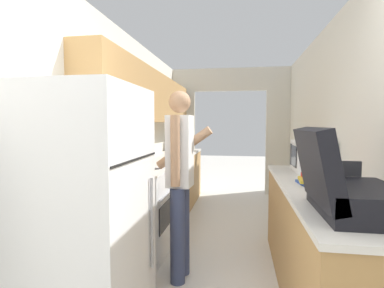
{
  "coord_description": "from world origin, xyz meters",
  "views": [
    {
      "loc": [
        0.22,
        -1.05,
        1.4
      ],
      "look_at": [
        -0.48,
        3.25,
        1.1
      ],
      "focal_mm": 28.0,
      "sensor_mm": 36.0,
      "label": 1
    }
  ],
  "objects_px": {
    "range_oven": "(137,213)",
    "microwave": "(312,156)",
    "book_stack": "(315,180)",
    "suitcase": "(344,188)",
    "refrigerator": "(83,213)",
    "person": "(180,179)"
  },
  "relations": [
    {
      "from": "range_oven",
      "to": "microwave",
      "type": "bearing_deg",
      "value": 9.02
    },
    {
      "from": "book_stack",
      "to": "suitcase",
      "type": "bearing_deg",
      "value": -92.54
    },
    {
      "from": "range_oven",
      "to": "suitcase",
      "type": "distance_m",
      "value": 2.13
    },
    {
      "from": "refrigerator",
      "to": "book_stack",
      "type": "xyz_separation_m",
      "value": [
        1.61,
        0.75,
        0.12
      ]
    },
    {
      "from": "person",
      "to": "book_stack",
      "type": "height_order",
      "value": "person"
    },
    {
      "from": "suitcase",
      "to": "book_stack",
      "type": "bearing_deg",
      "value": 87.46
    },
    {
      "from": "range_oven",
      "to": "book_stack",
      "type": "height_order",
      "value": "range_oven"
    },
    {
      "from": "suitcase",
      "to": "microwave",
      "type": "height_order",
      "value": "suitcase"
    },
    {
      "from": "microwave",
      "to": "refrigerator",
      "type": "bearing_deg",
      "value": -139.74
    },
    {
      "from": "suitcase",
      "to": "microwave",
      "type": "xyz_separation_m",
      "value": [
        0.17,
        1.52,
        0.01
      ]
    },
    {
      "from": "range_oven",
      "to": "person",
      "type": "bearing_deg",
      "value": -35.34
    },
    {
      "from": "person",
      "to": "range_oven",
      "type": "bearing_deg",
      "value": 58.53
    },
    {
      "from": "refrigerator",
      "to": "book_stack",
      "type": "relative_size",
      "value": 5.55
    },
    {
      "from": "refrigerator",
      "to": "microwave",
      "type": "relative_size",
      "value": 3.7
    },
    {
      "from": "refrigerator",
      "to": "range_oven",
      "type": "bearing_deg",
      "value": 92.96
    },
    {
      "from": "book_stack",
      "to": "microwave",
      "type": "bearing_deg",
      "value": 79.42
    },
    {
      "from": "refrigerator",
      "to": "microwave",
      "type": "height_order",
      "value": "refrigerator"
    },
    {
      "from": "microwave",
      "to": "suitcase",
      "type": "bearing_deg",
      "value": -96.41
    },
    {
      "from": "microwave",
      "to": "book_stack",
      "type": "relative_size",
      "value": 1.5
    },
    {
      "from": "range_oven",
      "to": "suitcase",
      "type": "height_order",
      "value": "suitcase"
    },
    {
      "from": "range_oven",
      "to": "person",
      "type": "height_order",
      "value": "person"
    },
    {
      "from": "microwave",
      "to": "book_stack",
      "type": "bearing_deg",
      "value": -100.58
    }
  ]
}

